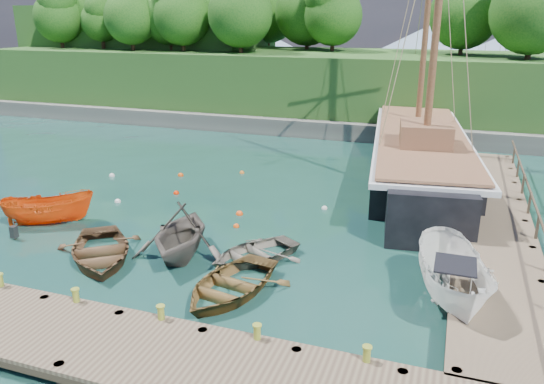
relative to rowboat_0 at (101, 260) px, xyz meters
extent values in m
plane|color=#12362D|center=(2.96, 1.32, 0.00)|extent=(160.00, 160.00, 0.00)
cube|color=brown|center=(4.96, -5.18, 0.54)|extent=(20.00, 3.20, 0.12)
cube|color=#2F261B|center=(4.96, -5.18, 0.38)|extent=(20.00, 3.20, 0.20)
cube|color=brown|center=(14.46, 8.32, 0.54)|extent=(3.20, 24.00, 0.12)
cube|color=#2F261B|center=(14.46, 8.32, 0.38)|extent=(3.20, 24.00, 0.20)
cylinder|color=#2F261B|center=(13.16, 20.02, 0.05)|extent=(0.28, 0.28, 1.10)
cylinder|color=#2F261B|center=(15.76, 20.02, 0.05)|extent=(0.28, 0.28, 1.10)
cylinder|color=olive|center=(-1.04, -3.78, 0.00)|extent=(0.26, 0.26, 0.45)
cylinder|color=olive|center=(1.96, -3.78, 0.00)|extent=(0.26, 0.26, 0.45)
cylinder|color=olive|center=(4.96, -3.78, 0.00)|extent=(0.26, 0.26, 0.45)
cylinder|color=olive|center=(7.96, -3.78, 0.00)|extent=(0.26, 0.26, 0.45)
cylinder|color=olive|center=(10.96, -3.78, 0.00)|extent=(0.26, 0.26, 0.45)
imported|color=#533822|center=(0.00, 0.00, 0.00)|extent=(5.48, 5.73, 0.97)
imported|color=#595049|center=(2.80, 1.33, 0.00)|extent=(4.57, 5.03, 2.29)
imported|color=brown|center=(5.80, -0.74, 0.00)|extent=(3.93, 4.95, 0.92)
imported|color=#6A6357|center=(5.60, 2.00, 0.00)|extent=(4.37, 4.66, 0.79)
imported|color=#DB4A0D|center=(-4.55, 2.45, 0.00)|extent=(4.28, 3.35, 1.57)
imported|color=white|center=(12.96, 1.03, 0.00)|extent=(3.13, 5.71, 2.09)
cube|color=black|center=(10.65, 15.76, 0.82)|extent=(6.98, 16.13, 3.24)
cube|color=black|center=(9.40, 25.72, 0.82)|extent=(3.38, 5.22, 2.92)
cube|color=black|center=(11.77, 6.90, 0.82)|extent=(4.02, 4.43, 3.08)
cube|color=silver|center=(10.65, 15.76, 2.39)|extent=(7.64, 21.00, 0.25)
cube|color=brown|center=(10.65, 15.76, 2.64)|extent=(7.13, 20.50, 0.12)
cube|color=brown|center=(11.07, 12.44, 3.24)|extent=(2.89, 3.29, 1.20)
cylinder|color=#5A321A|center=(8.95, 29.30, 3.84)|extent=(1.10, 6.87, 1.69)
sphere|color=silver|center=(-3.34, 5.92, 0.00)|extent=(0.32, 0.32, 0.32)
sphere|color=#EE2500|center=(-1.20, 8.11, 0.00)|extent=(0.31, 0.31, 0.31)
sphere|color=#F5490F|center=(3.19, 6.35, 0.00)|extent=(0.35, 0.35, 0.35)
sphere|color=silver|center=(6.83, 8.45, 0.00)|extent=(0.29, 0.29, 0.29)
sphere|color=#CE440A|center=(-2.59, 11.14, 0.00)|extent=(0.34, 0.34, 0.34)
sphere|color=orange|center=(0.63, 12.86, 0.00)|extent=(0.29, 0.29, 0.29)
sphere|color=silver|center=(-6.38, 9.71, 0.00)|extent=(0.34, 0.34, 0.34)
sphere|color=#E74E10|center=(3.66, 4.86, 0.00)|extent=(0.28, 0.28, 0.28)
cube|color=#474744|center=(-5.04, 25.32, 0.60)|extent=(50.00, 4.00, 1.40)
cube|color=#2A4E1F|center=(-5.04, 31.32, 3.00)|extent=(50.00, 14.00, 6.00)
cube|color=#2A4E1F|center=(-19.04, 35.32, 5.00)|extent=(24.00, 12.00, 10.00)
cylinder|color=#382616|center=(-13.14, 29.44, 6.70)|extent=(0.36, 0.36, 1.40)
sphere|color=#134713|center=(-13.14, 29.44, 9.10)|extent=(5.42, 5.42, 5.42)
cylinder|color=#382616|center=(-11.21, 28.14, 6.70)|extent=(0.36, 0.36, 1.40)
sphere|color=#134713|center=(-11.21, 28.14, 8.96)|extent=(5.02, 5.02, 5.02)
cylinder|color=#382616|center=(-24.82, 28.59, 6.70)|extent=(0.36, 0.36, 1.40)
sphere|color=#134713|center=(-24.82, 28.59, 8.88)|extent=(4.79, 4.79, 4.79)
cylinder|color=#382616|center=(-17.77, 36.11, 6.70)|extent=(0.36, 0.36, 1.40)
sphere|color=#134713|center=(-17.77, 36.11, 9.39)|extent=(6.25, 6.25, 6.25)
cylinder|color=#382616|center=(16.87, 27.98, 6.70)|extent=(0.36, 0.36, 1.40)
sphere|color=#134713|center=(16.87, 27.98, 9.30)|extent=(6.00, 6.00, 6.00)
cylinder|color=#382616|center=(-22.62, 31.64, 6.70)|extent=(0.36, 0.36, 1.40)
sphere|color=#134713|center=(-22.62, 31.64, 9.26)|extent=(5.89, 5.89, 5.89)
cylinder|color=#382616|center=(1.35, 32.54, 6.70)|extent=(0.36, 0.36, 1.40)
sphere|color=#134713|center=(1.35, 32.54, 9.00)|extent=(5.13, 5.13, 5.13)
cylinder|color=#382616|center=(-18.56, 36.85, 6.70)|extent=(0.36, 0.36, 1.40)
sphere|color=#134713|center=(-18.56, 36.85, 8.88)|extent=(4.80, 4.80, 4.80)
cylinder|color=#382616|center=(-7.19, 31.52, 6.70)|extent=(0.36, 0.36, 1.40)
sphere|color=#134713|center=(-7.19, 31.52, 9.24)|extent=(5.82, 5.82, 5.82)
cylinder|color=#382616|center=(-1.61, 34.68, 6.70)|extent=(0.36, 0.36, 1.40)
sphere|color=#134713|center=(-1.61, 34.68, 9.32)|extent=(6.05, 6.05, 6.05)
cylinder|color=#382616|center=(17.05, 28.98, 6.70)|extent=(0.36, 0.36, 1.40)
sphere|color=#134713|center=(17.05, 28.98, 8.87)|extent=(4.77, 4.77, 4.77)
cylinder|color=#382616|center=(-5.54, 27.87, 6.70)|extent=(0.36, 0.36, 1.40)
sphere|color=#134713|center=(-5.54, 27.87, 9.11)|extent=(5.47, 5.47, 5.47)
cylinder|color=#382616|center=(12.24, 31.72, 6.70)|extent=(0.36, 0.36, 1.40)
sphere|color=#134713|center=(12.24, 31.72, 9.14)|extent=(5.55, 5.55, 5.55)
cylinder|color=#382616|center=(-7.05, 39.08, 6.70)|extent=(0.36, 0.36, 1.40)
sphere|color=#134713|center=(-7.05, 39.08, 9.39)|extent=(6.25, 6.25, 6.25)
cylinder|color=#382616|center=(-25.25, 37.14, 6.70)|extent=(0.36, 0.36, 1.40)
sphere|color=#134713|center=(-25.25, 37.14, 9.09)|extent=(5.41, 5.41, 5.41)
cylinder|color=#382616|center=(-14.94, 32.72, 6.70)|extent=(0.36, 0.36, 1.40)
sphere|color=#134713|center=(-14.94, 32.72, 9.12)|extent=(5.47, 5.47, 5.47)
cylinder|color=#382616|center=(-20.31, 28.96, 6.70)|extent=(0.36, 0.36, 1.40)
sphere|color=#134713|center=(-20.31, 28.96, 8.52)|extent=(3.77, 3.77, 3.77)
cylinder|color=#382616|center=(-16.65, 32.80, 6.70)|extent=(0.36, 0.36, 1.40)
sphere|color=#134713|center=(-16.65, 32.80, 9.31)|extent=(6.04, 6.04, 6.04)
cylinder|color=#382616|center=(-2.76, 39.69, 6.70)|extent=(0.36, 0.36, 1.40)
sphere|color=#134713|center=(-2.76, 39.69, 9.26)|extent=(5.89, 5.89, 5.89)
cylinder|color=#382616|center=(-8.93, 32.35, 6.70)|extent=(0.36, 0.36, 1.40)
sphere|color=#134713|center=(-8.93, 32.35, 9.33)|extent=(6.08, 6.08, 6.08)
cylinder|color=#382616|center=(-19.93, 30.57, 6.70)|extent=(0.36, 0.36, 1.40)
sphere|color=#134713|center=(-19.93, 30.57, 8.69)|extent=(4.25, 4.25, 4.25)
cylinder|color=#382616|center=(-15.95, 27.38, 6.70)|extent=(0.36, 0.36, 1.40)
sphere|color=#134713|center=(-15.95, 27.38, 8.87)|extent=(4.77, 4.77, 4.77)
cube|color=silver|center=(-17.04, 34.32, 10.50)|extent=(4.00, 5.00, 3.00)
cone|color=#728CA5|center=(22.96, 71.32, 4.50)|extent=(36.00, 36.00, 9.00)
cone|color=#728CA5|center=(7.96, 71.32, 4.00)|extent=(32.00, 32.00, 8.00)
cone|color=#728CA5|center=(-27.04, 71.32, 5.00)|extent=(40.00, 40.00, 10.00)
camera|label=1|loc=(12.49, -15.45, 9.02)|focal=35.00mm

